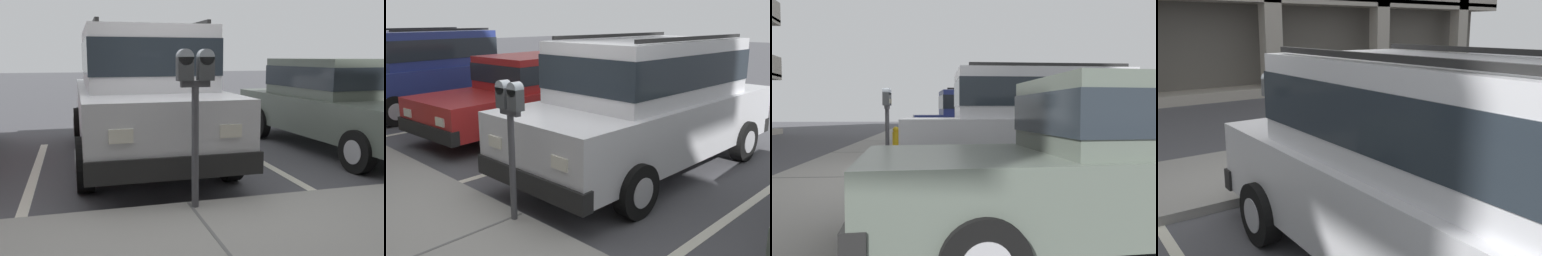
# 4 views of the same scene
# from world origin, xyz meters

# --- Properties ---
(ground_plane) EXTENTS (80.00, 80.00, 0.10)m
(ground_plane) POSITION_xyz_m (0.00, 0.00, -0.05)
(ground_plane) COLOR #4C4C51
(sidewalk) EXTENTS (40.00, 2.20, 0.12)m
(sidewalk) POSITION_xyz_m (0.00, 1.30, 0.06)
(sidewalk) COLOR gray
(sidewalk) RESTS_ON ground_plane
(parking_stall_lines) EXTENTS (13.14, 4.80, 0.01)m
(parking_stall_lines) POSITION_xyz_m (1.63, -1.40, 0.00)
(parking_stall_lines) COLOR silver
(parking_stall_lines) RESTS_ON ground_plane
(silver_suv) EXTENTS (2.04, 4.79, 2.03)m
(silver_suv) POSITION_xyz_m (0.09, -2.29, 1.09)
(silver_suv) COLOR silver
(silver_suv) RESTS_ON ground_plane
(red_sedan) EXTENTS (2.08, 4.60, 1.54)m
(red_sedan) POSITION_xyz_m (-3.33, -2.19, 0.82)
(red_sedan) COLOR #5B665B
(red_sedan) RESTS_ON ground_plane
(parking_meter_near) EXTENTS (0.35, 0.12, 1.53)m
(parking_meter_near) POSITION_xyz_m (-0.04, 0.35, 1.26)
(parking_meter_near) COLOR #47474C
(parking_meter_near) RESTS_ON sidewalk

